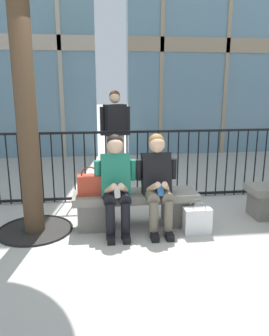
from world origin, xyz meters
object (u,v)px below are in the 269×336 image
stone_bench (135,205)px  shopping_bag (197,220)px  seated_person_companion (157,180)px  seated_person_with_phone (116,181)px  bystander_at_railing (115,130)px  handbag_on_bench (90,184)px

stone_bench → shopping_bag: bearing=-24.3°
shopping_bag → stone_bench: bearing=155.7°
stone_bench → seated_person_companion: bearing=-26.5°
seated_person_with_phone → bystander_at_railing: bearing=86.1°
stone_bench → seated_person_companion: size_ratio=1.32×
handbag_on_bench → bystander_at_railing: bystander_at_railing is taller
handbag_on_bench → bystander_at_railing: (0.47, 2.08, 0.42)m
bystander_at_railing → seated_person_with_phone: bearing=-93.9°
seated_person_with_phone → shopping_bag: 1.12m
seated_person_with_phone → bystander_at_railing: 2.24m
stone_bench → seated_person_with_phone: size_ratio=1.32×
handbag_on_bench → stone_bench: bearing=1.0°
seated_person_with_phone → handbag_on_bench: bearing=159.7°
stone_bench → seated_person_with_phone: bearing=-153.5°
stone_bench → handbag_on_bench: handbag_on_bench is taller
seated_person_companion → seated_person_with_phone: bearing=180.0°
seated_person_companion → shopping_bag: bearing=-23.1°
seated_person_companion → handbag_on_bench: size_ratio=3.33×
seated_person_with_phone → seated_person_companion: size_ratio=1.00×
seated_person_with_phone → handbag_on_bench: seated_person_with_phone is taller
handbag_on_bench → shopping_bag: (1.31, -0.32, -0.42)m
seated_person_companion → shopping_bag: 0.71m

